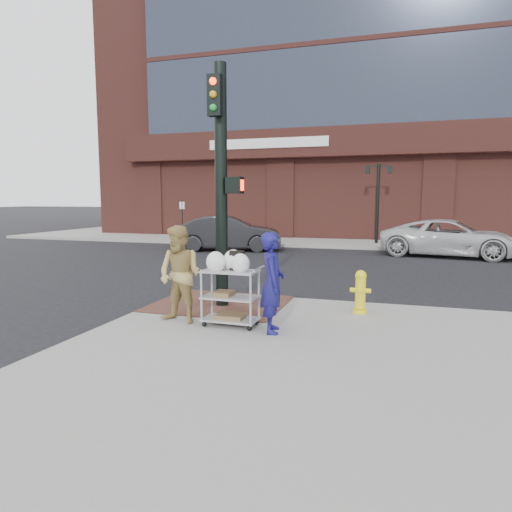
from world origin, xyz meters
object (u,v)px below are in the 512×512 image
(sedan_dark, at_px, (228,233))
(utility_cart, at_px, (230,292))
(woman_blue, at_px, (272,283))
(fire_hydrant, at_px, (360,291))
(traffic_signal_pole, at_px, (222,179))
(pedestrian_tan, at_px, (180,274))
(lamp_post, at_px, (378,195))
(minivan_white, at_px, (451,238))

(sedan_dark, bearing_deg, utility_cart, -173.87)
(sedan_dark, xyz_separation_m, utility_cart, (4.81, -12.48, -0.05))
(woman_blue, height_order, utility_cart, woman_blue)
(woman_blue, xyz_separation_m, fire_hydrant, (1.33, 1.79, -0.42))
(traffic_signal_pole, height_order, woman_blue, traffic_signal_pole)
(sedan_dark, bearing_deg, traffic_signal_pole, -174.61)
(pedestrian_tan, height_order, sedan_dark, pedestrian_tan)
(woman_blue, bearing_deg, fire_hydrant, -52.54)
(lamp_post, xyz_separation_m, woman_blue, (-0.95, -16.78, -1.61))
(pedestrian_tan, bearing_deg, sedan_dark, 117.60)
(pedestrian_tan, bearing_deg, fire_hydrant, 39.16)
(woman_blue, distance_m, sedan_dark, 13.82)
(fire_hydrant, bearing_deg, woman_blue, -126.73)
(minivan_white, bearing_deg, lamp_post, 52.34)
(lamp_post, bearing_deg, woman_blue, -93.25)
(lamp_post, bearing_deg, minivan_white, -47.55)
(utility_cart, bearing_deg, lamp_post, 83.92)
(minivan_white, bearing_deg, utility_cart, 169.24)
(sedan_dark, height_order, fire_hydrant, sedan_dark)
(lamp_post, relative_size, pedestrian_tan, 2.23)
(pedestrian_tan, relative_size, sedan_dark, 0.36)
(minivan_white, relative_size, fire_hydrant, 6.46)
(minivan_white, xyz_separation_m, fire_hydrant, (-2.80, -11.52, -0.19))
(lamp_post, xyz_separation_m, minivan_white, (3.18, -3.48, -1.84))
(lamp_post, height_order, fire_hydrant, lamp_post)
(woman_blue, height_order, fire_hydrant, woman_blue)
(lamp_post, bearing_deg, fire_hydrant, -88.54)
(traffic_signal_pole, relative_size, woman_blue, 2.90)
(woman_blue, bearing_deg, minivan_white, -33.09)
(pedestrian_tan, bearing_deg, traffic_signal_pole, 90.74)
(minivan_white, distance_m, fire_hydrant, 11.85)
(traffic_signal_pole, height_order, fire_hydrant, traffic_signal_pole)
(sedan_dark, bearing_deg, pedestrian_tan, -177.88)
(woman_blue, height_order, sedan_dark, woman_blue)
(lamp_post, distance_m, sedan_dark, 7.99)
(woman_blue, bearing_deg, pedestrian_tan, 71.29)
(lamp_post, bearing_deg, traffic_signal_pole, -99.24)
(woman_blue, xyz_separation_m, sedan_dark, (-5.62, 12.63, -0.19))
(minivan_white, bearing_deg, sedan_dark, 103.85)
(minivan_white, bearing_deg, pedestrian_tan, 165.77)
(pedestrian_tan, distance_m, fire_hydrant, 3.57)
(fire_hydrant, bearing_deg, minivan_white, 76.32)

